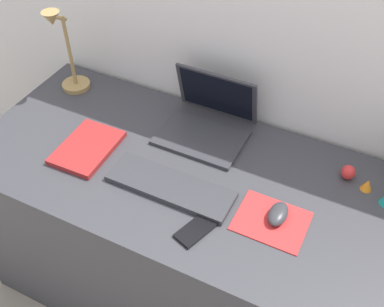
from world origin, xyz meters
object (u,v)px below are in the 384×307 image
toy_figurine_orange (367,185)px  desk_lamp (65,54)px  keyboard (170,186)px  notebook_pad (87,148)px  laptop (208,118)px  cell_phone (196,230)px  toy_figurine_red (348,172)px  mouse (278,214)px

toy_figurine_orange → desk_lamp: bearing=179.2°
keyboard → notebook_pad: size_ratio=1.71×
keyboard → laptop: bearing=92.8°
cell_phone → toy_figurine_orange: bearing=62.4°
laptop → keyboard: 0.31m
keyboard → toy_figurine_red: size_ratio=8.27×
mouse → toy_figurine_orange: size_ratio=2.38×
laptop → desk_lamp: bearing=-177.9°
mouse → keyboard: bearing=-173.7°
keyboard → desk_lamp: size_ratio=1.18×
toy_figurine_orange → cell_phone: bearing=-136.7°
laptop → toy_figurine_red: bearing=-1.6°
laptop → notebook_pad: laptop is taller
cell_phone → toy_figurine_orange: toy_figurine_orange is taller
toy_figurine_orange → keyboard: bearing=-153.7°
mouse → cell_phone: size_ratio=0.75×
mouse → laptop: bearing=142.6°
mouse → toy_figurine_orange: toy_figurine_orange is taller
laptop → notebook_pad: size_ratio=1.25×
toy_figurine_red → desk_lamp: bearing=-179.6°
cell_phone → toy_figurine_red: bearing=69.1°
desk_lamp → laptop: bearing=2.1°
mouse → cell_phone: mouse is taller
laptop → toy_figurine_orange: bearing=-3.7°
notebook_pad → toy_figurine_red: toy_figurine_red is taller
mouse → toy_figurine_orange: 0.32m
toy_figurine_red → cell_phone: bearing=-130.0°
keyboard → notebook_pad: (-0.34, 0.03, 0.00)m
cell_phone → laptop: bearing=129.9°
laptop → mouse: size_ratio=3.12×
laptop → notebook_pad: 0.43m
toy_figurine_red → keyboard: bearing=-148.7°
toy_figurine_orange → toy_figurine_red: bearing=161.3°
cell_phone → keyboard: bearing=161.6°
desk_lamp → keyboard: bearing=-25.9°
keyboard → cell_phone: 0.18m
keyboard → toy_figurine_orange: (0.55, 0.27, 0.01)m
keyboard → mouse: bearing=6.3°
mouse → cell_phone: 0.25m
notebook_pad → toy_figurine_orange: toy_figurine_orange is taller
keyboard → notebook_pad: 0.34m
keyboard → toy_figurine_orange: size_ratio=10.17×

